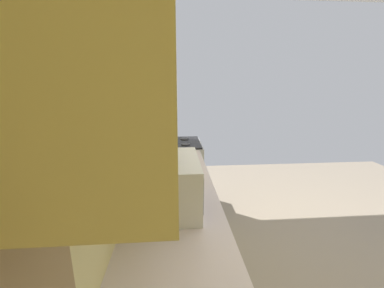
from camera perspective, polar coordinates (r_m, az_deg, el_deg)
The scene contains 7 objects.
ground_plane at distance 2.70m, azimuth 29.69°, elevation -26.43°, with size 6.01×6.01×0.00m, color gray.
wall_back at distance 1.69m, azimuth -16.69°, elevation 3.79°, with size 3.88×0.12×2.78m, color #E1D084.
counter_run at distance 1.74m, azimuth -3.92°, elevation -30.68°, with size 2.94×0.62×0.91m.
upper_cabinets at distance 1.24m, azimuth -12.03°, elevation 19.93°, with size 1.91×0.30×0.64m.
oven_range at distance 3.25m, azimuth -3.71°, elevation -7.41°, with size 0.66×0.66×1.09m.
microwave at distance 1.53m, azimuth -5.07°, elevation -9.27°, with size 0.52×0.36×0.32m.
bowl at distance 2.44m, azimuth -3.09°, elevation -3.22°, with size 0.13×0.13×0.06m.
Camera 1 is at (-1.63, 1.33, 1.69)m, focal length 22.33 mm.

